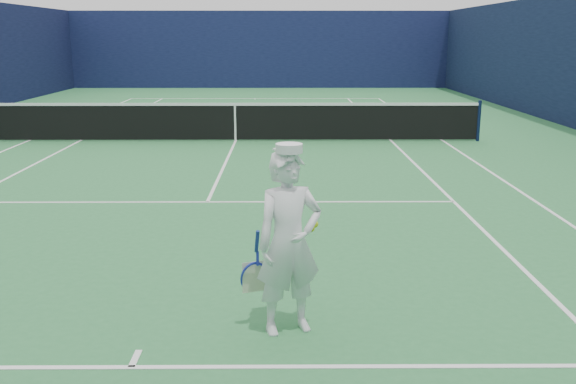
# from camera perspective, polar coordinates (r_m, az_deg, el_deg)

# --- Properties ---
(ground) EXTENTS (80.00, 80.00, 0.00)m
(ground) POSITION_cam_1_polar(r_m,az_deg,el_deg) (17.00, -4.69, 4.52)
(ground) COLOR #2C743D
(ground) RESTS_ON ground
(court_markings) EXTENTS (11.03, 23.83, 0.01)m
(court_markings) POSITION_cam_1_polar(r_m,az_deg,el_deg) (17.00, -4.69, 4.54)
(court_markings) COLOR white
(court_markings) RESTS_ON ground
(windscreen_fence) EXTENTS (20.12, 36.12, 4.00)m
(windscreen_fence) POSITION_cam_1_polar(r_m,az_deg,el_deg) (16.80, -4.82, 11.27)
(windscreen_fence) COLOR #10153C
(windscreen_fence) RESTS_ON ground
(tennis_net) EXTENTS (12.88, 0.09, 1.07)m
(tennis_net) POSITION_cam_1_polar(r_m,az_deg,el_deg) (16.92, -4.72, 6.38)
(tennis_net) COLOR #141E4C
(tennis_net) RESTS_ON ground
(tennis_player) EXTENTS (0.85, 0.60, 1.77)m
(tennis_player) POSITION_cam_1_polar(r_m,az_deg,el_deg) (5.85, 0.08, -4.50)
(tennis_player) COLOR white
(tennis_player) RESTS_ON ground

